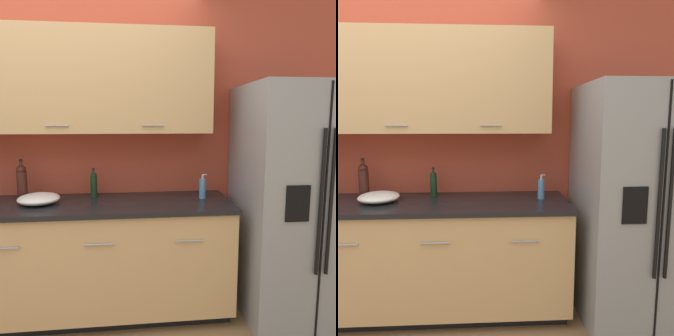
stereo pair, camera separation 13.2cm
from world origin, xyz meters
TOP-DOWN VIEW (x-y plane):
  - wall_back at (0.05, 1.18)m, footprint 10.00×0.39m
  - counter_unit at (0.15, 0.89)m, footprint 2.54×0.64m
  - refrigerator at (1.93, 0.80)m, footprint 0.82×0.82m
  - wine_bottle at (-0.16, 1.04)m, footprint 0.08×0.08m
  - soap_dispenser at (1.23, 0.92)m, footprint 0.06×0.05m
  - oil_bottle at (0.38, 1.06)m, footprint 0.05×0.05m
  - mixing_bowl at (0.00, 0.89)m, footprint 0.30×0.30m

SIDE VIEW (x-z plane):
  - counter_unit at x=0.15m, z-range 0.01..0.90m
  - refrigerator at x=1.93m, z-range 0.00..1.77m
  - mixing_bowl at x=0.00m, z-range 0.90..0.98m
  - soap_dispenser at x=1.23m, z-range 0.88..1.07m
  - oil_bottle at x=0.38m, z-range 0.89..1.12m
  - wine_bottle at x=-0.16m, z-range 0.88..1.20m
  - wall_back at x=0.05m, z-range 0.15..2.75m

